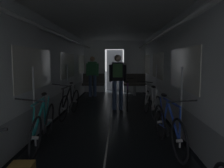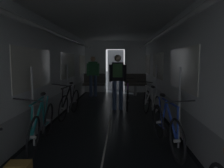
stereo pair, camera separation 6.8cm
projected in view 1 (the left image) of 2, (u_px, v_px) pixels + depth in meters
The scene contains 10 objects.
train_car_shell at pixel (110, 52), 5.27m from camera, with size 3.14×12.34×2.57m.
bench_seat_far_left at pixel (93, 82), 9.86m from camera, with size 0.98×0.51×0.95m.
bench_seat_far_right at pixel (135, 82), 9.81m from camera, with size 0.98×0.51×0.95m.
bicycle_white at pixel (151, 104), 5.89m from camera, with size 0.49×1.69×0.95m.
bicycle_blue at pixel (168, 127), 3.81m from camera, with size 0.44×1.69×0.94m.
bicycle_teal at pixel (43, 125), 3.94m from camera, with size 0.44×1.69×0.95m.
bicycle_black at pixel (70, 103), 6.02m from camera, with size 0.46×1.69×0.95m.
person_cyclist_aisle at pixel (118, 77), 6.80m from camera, with size 0.53×0.37×1.69m.
bicycle_purple_in_aisle at pixel (128, 96), 7.13m from camera, with size 0.44×1.69×0.94m.
person_standing_near_bench at pixel (92, 73), 9.45m from camera, with size 0.53×0.23×1.69m.
Camera 1 is at (0.20, -1.71, 1.50)m, focal length 36.06 mm.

